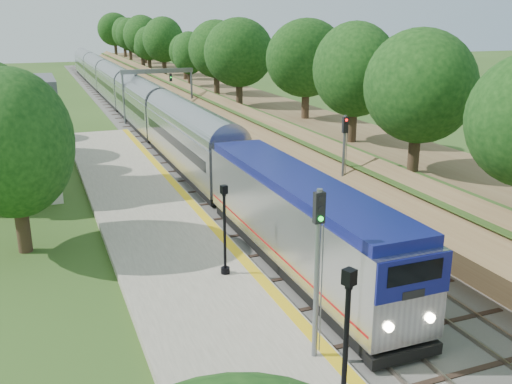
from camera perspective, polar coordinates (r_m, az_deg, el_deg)
name	(u,v)px	position (r m, az deg, el deg)	size (l,w,h in m)	color
trackbed	(147,116)	(73.27, -10.82, 7.51)	(9.50, 170.00, 0.28)	#4C4944
platform	(174,251)	(30.10, -8.22, -5.85)	(6.40, 68.00, 0.38)	gray
yellow_stripe	(226,240)	(30.72, -3.05, -4.81)	(0.55, 68.00, 0.01)	gold
embankment	(211,97)	(74.96, -4.55, 9.42)	(10.64, 170.00, 11.70)	brown
signal_gantry	(157,81)	(67.86, -9.82, 10.88)	(8.40, 0.38, 6.20)	slate
trees_behind_platform	(40,160)	(32.59, -20.76, 3.02)	(7.82, 53.32, 7.21)	#332316
train	(127,97)	(74.80, -12.77, 9.29)	(3.00, 120.41, 4.41)	black
lamppost_mid	(345,359)	(16.90, 8.89, -16.18)	(0.49, 0.49, 4.98)	black
lamppost_far	(225,235)	(26.16, -3.15, -4.32)	(0.42, 0.42, 4.28)	black
signal_platform	(318,257)	(19.27, 6.17, -6.45)	(0.36, 0.29, 6.14)	slate
signal_farside	(344,154)	(35.35, 8.78, 3.81)	(0.33, 0.27, 6.09)	slate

